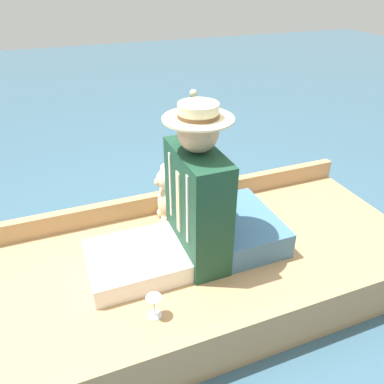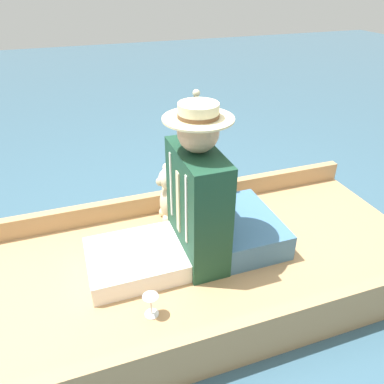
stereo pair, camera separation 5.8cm
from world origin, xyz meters
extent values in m
plane|color=#385B70|center=(0.00, 0.00, 0.00)|extent=(16.00, 16.00, 0.00)
cube|color=tan|center=(0.00, 0.00, 0.07)|extent=(1.18, 2.73, 0.14)
cube|color=tan|center=(-0.56, 0.00, 0.21)|extent=(0.06, 2.73, 0.13)
cube|color=tan|center=(0.56, 0.00, 0.21)|extent=(0.06, 2.73, 0.13)
cube|color=teal|center=(0.10, -0.36, 0.22)|extent=(0.55, 0.39, 0.16)
cube|color=white|center=(0.05, 0.29, 0.20)|extent=(0.43, 0.50, 0.11)
cube|color=#19422D|center=(0.05, -0.06, 0.46)|extent=(0.47, 0.21, 0.64)
cube|color=beige|center=(0.05, 0.04, 0.51)|extent=(0.04, 0.01, 0.35)
cube|color=white|center=(-0.08, 0.04, 0.54)|extent=(0.02, 0.01, 0.38)
cube|color=white|center=(0.18, 0.04, 0.54)|extent=(0.02, 0.01, 0.38)
sphere|color=tan|center=(0.05, -0.06, 0.88)|extent=(0.20, 0.20, 0.20)
cylinder|color=beige|center=(0.05, -0.06, 0.95)|extent=(0.34, 0.34, 0.01)
cylinder|color=beige|center=(0.05, -0.06, 0.99)|extent=(0.19, 0.19, 0.07)
cylinder|color=brown|center=(0.05, -0.06, 0.96)|extent=(0.20, 0.20, 0.02)
ellipsoid|color=beige|center=(0.44, -0.02, 0.26)|extent=(0.16, 0.14, 0.24)
sphere|color=beige|center=(0.44, -0.02, 0.44)|extent=(0.14, 0.14, 0.14)
sphere|color=tan|center=(0.44, 0.04, 0.43)|extent=(0.06, 0.06, 0.06)
sphere|color=beige|center=(0.39, -0.02, 0.49)|extent=(0.06, 0.06, 0.06)
sphere|color=beige|center=(0.49, -0.02, 0.49)|extent=(0.06, 0.06, 0.06)
cylinder|color=beige|center=(0.35, -0.02, 0.30)|extent=(0.09, 0.06, 0.10)
cylinder|color=beige|center=(0.52, -0.02, 0.30)|extent=(0.09, 0.06, 0.10)
sphere|color=beige|center=(0.39, 0.01, 0.17)|extent=(0.07, 0.07, 0.07)
sphere|color=beige|center=(0.48, 0.01, 0.17)|extent=(0.07, 0.07, 0.07)
cylinder|color=silver|center=(-0.29, 0.29, 0.15)|extent=(0.07, 0.07, 0.01)
cylinder|color=silver|center=(-0.29, 0.29, 0.19)|extent=(0.01, 0.01, 0.08)
cone|color=silver|center=(-0.29, 0.29, 0.25)|extent=(0.07, 0.07, 0.03)
cylinder|color=brown|center=(0.49, -0.10, 0.54)|extent=(0.02, 0.25, 0.80)
sphere|color=beige|center=(0.49, -0.21, 0.93)|extent=(0.04, 0.04, 0.04)
camera|label=1|loc=(-1.48, 0.56, 1.54)|focal=35.00mm
camera|label=2|loc=(-1.50, 0.51, 1.54)|focal=35.00mm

